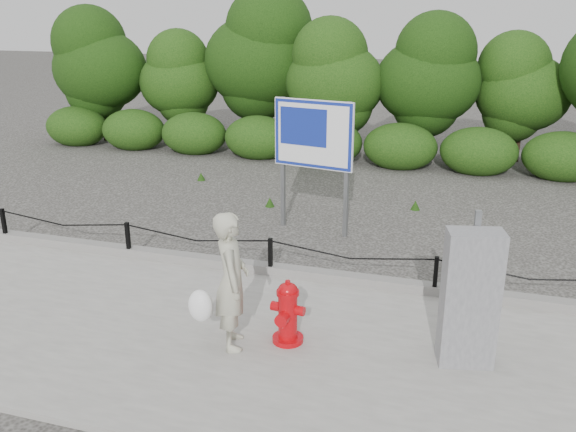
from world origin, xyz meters
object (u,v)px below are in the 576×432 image
Objects in this scene: utility_cabinet at (470,298)px; advertising_sign at (313,140)px; fire_hydrant at (288,313)px; pedestrian at (230,282)px.

utility_cabinet is 5.00m from advertising_sign.
fire_hydrant is 4.42m from advertising_sign.
utility_cabinet reaches higher than pedestrian.
fire_hydrant is 0.46× the size of utility_cabinet.
pedestrian is 2.79m from utility_cabinet.
advertising_sign is (-2.91, 3.98, 0.86)m from utility_cabinet.
advertising_sign reaches higher than pedestrian.
pedestrian is (-0.64, -0.27, 0.45)m from fire_hydrant.
pedestrian is at bearing 176.42° from utility_cabinet.
utility_cabinet is (2.11, 0.18, 0.42)m from fire_hydrant.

